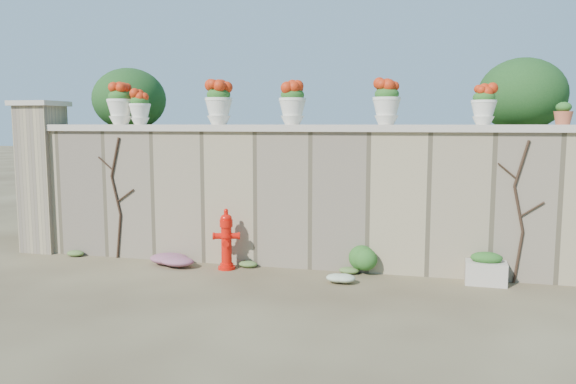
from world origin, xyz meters
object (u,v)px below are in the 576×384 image
(planter_box, at_px, (486,269))
(terracotta_pot, at_px, (563,115))
(fire_hydrant, at_px, (226,239))
(urn_pot_0, at_px, (120,104))

(planter_box, xyz_separation_m, terracotta_pot, (0.91, 0.38, 2.03))
(fire_hydrant, height_order, terracotta_pot, terracotta_pot)
(fire_hydrant, height_order, urn_pot_0, urn_pot_0)
(planter_box, height_order, urn_pot_0, urn_pot_0)
(fire_hydrant, relative_size, planter_box, 1.66)
(terracotta_pot, bearing_deg, fire_hydrant, -174.13)
(fire_hydrant, relative_size, urn_pot_0, 1.39)
(terracotta_pot, bearing_deg, urn_pot_0, 180.00)
(planter_box, relative_size, urn_pot_0, 0.83)
(fire_hydrant, bearing_deg, planter_box, -15.02)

